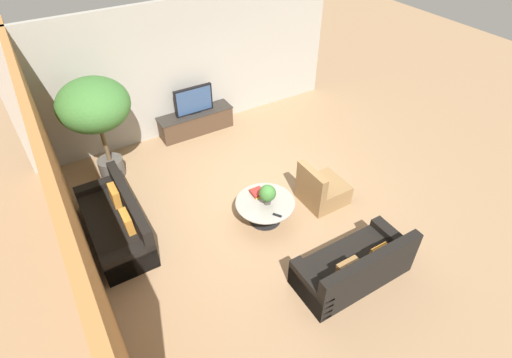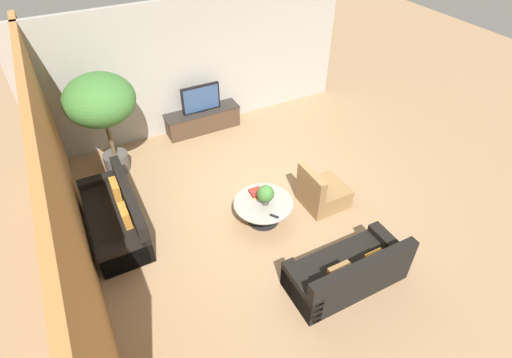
# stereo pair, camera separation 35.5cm
# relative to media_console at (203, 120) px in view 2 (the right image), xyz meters

# --- Properties ---
(ground_plane) EXTENTS (24.00, 24.00, 0.00)m
(ground_plane) POSITION_rel_media_console_xyz_m (0.08, -2.94, -0.27)
(ground_plane) COLOR #9E7A56
(back_wall_stone) EXTENTS (7.40, 0.12, 3.00)m
(back_wall_stone) POSITION_rel_media_console_xyz_m (0.08, 0.32, 1.23)
(back_wall_stone) COLOR #A39E93
(back_wall_stone) RESTS_ON ground
(side_wall_left) EXTENTS (0.12, 7.40, 3.00)m
(side_wall_left) POSITION_rel_media_console_xyz_m (-3.18, -2.74, 1.23)
(side_wall_left) COLOR #B2753D
(side_wall_left) RESTS_ON ground
(media_console) EXTENTS (1.78, 0.50, 0.52)m
(media_console) POSITION_rel_media_console_xyz_m (0.00, 0.00, 0.00)
(media_console) COLOR #473323
(media_console) RESTS_ON ground
(television) EXTENTS (0.92, 0.13, 0.64)m
(television) POSITION_rel_media_console_xyz_m (0.00, -0.00, 0.57)
(television) COLOR black
(television) RESTS_ON media_console
(coffee_table) EXTENTS (1.07, 1.07, 0.44)m
(coffee_table) POSITION_rel_media_console_xyz_m (-0.16, -3.39, 0.04)
(coffee_table) COLOR black
(coffee_table) RESTS_ON ground
(couch_by_wall) EXTENTS (0.84, 2.08, 0.84)m
(couch_by_wall) POSITION_rel_media_console_xyz_m (-2.58, -2.37, 0.01)
(couch_by_wall) COLOR black
(couch_by_wall) RESTS_ON ground
(couch_near_entry) EXTENTS (1.86, 0.84, 0.84)m
(couch_near_entry) POSITION_rel_media_console_xyz_m (0.34, -5.22, 0.01)
(couch_near_entry) COLOR black
(couch_near_entry) RESTS_ON ground
(armchair_wicker) EXTENTS (0.80, 0.76, 0.86)m
(armchair_wicker) POSITION_rel_media_console_xyz_m (1.03, -3.51, 0.00)
(armchair_wicker) COLOR olive
(armchair_wicker) RESTS_ON ground
(potted_palm_tall) EXTENTS (1.35, 1.35, 2.15)m
(potted_palm_tall) POSITION_rel_media_console_xyz_m (-2.20, -0.62, 1.31)
(potted_palm_tall) COLOR #514C47
(potted_palm_tall) RESTS_ON ground
(potted_plant_tabletop) EXTENTS (0.30, 0.30, 0.39)m
(potted_plant_tabletop) POSITION_rel_media_console_xyz_m (-0.15, -3.43, 0.39)
(potted_plant_tabletop) COLOR #514C47
(potted_plant_tabletop) RESTS_ON coffee_table
(book_stack) EXTENTS (0.24, 0.31, 0.07)m
(book_stack) POSITION_rel_media_console_xyz_m (-0.17, -3.12, 0.20)
(book_stack) COLOR gold
(book_stack) RESTS_ON coffee_table
(remote_black) EXTENTS (0.12, 0.15, 0.02)m
(remote_black) POSITION_rel_media_console_xyz_m (-0.17, -3.78, 0.17)
(remote_black) COLOR black
(remote_black) RESTS_ON coffee_table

